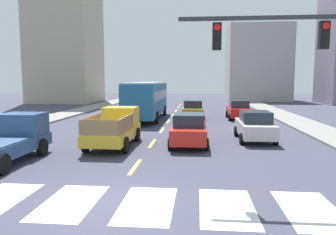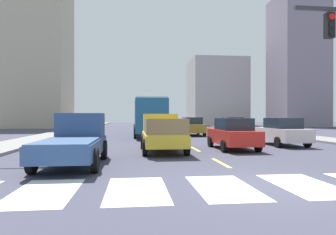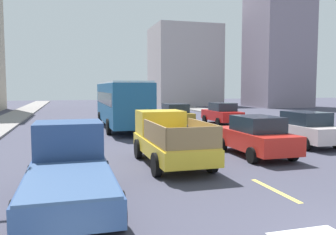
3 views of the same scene
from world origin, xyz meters
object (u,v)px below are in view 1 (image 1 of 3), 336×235
at_px(pickup_stakebed, 116,128).
at_px(sedan_near_left, 255,126).
at_px(sedan_mid, 239,110).
at_px(city_bus, 147,98).
at_px(pickup_dark, 9,140).
at_px(sedan_far, 189,129).
at_px(sedan_near_right, 193,110).

bearing_deg(pickup_stakebed, sedan_near_left, 15.82).
distance_m(sedan_near_left, sedan_mid, 10.66).
xyz_separation_m(city_bus, sedan_near_left, (7.84, -9.76, -1.09)).
distance_m(city_bus, sedan_near_left, 12.57).
xyz_separation_m(pickup_dark, sedan_far, (7.69, 4.16, -0.06)).
distance_m(pickup_stakebed, sedan_mid, 15.06).
bearing_deg(sedan_near_right, pickup_dark, -114.66).
bearing_deg(pickup_dark, sedan_far, 26.81).
height_order(pickup_stakebed, pickup_dark, same).
height_order(city_bus, sedan_near_left, city_bus).
bearing_deg(sedan_near_left, city_bus, 127.69).
relative_size(sedan_near_left, sedan_mid, 1.00).
bearing_deg(sedan_mid, sedan_near_right, -174.07).
xyz_separation_m(pickup_stakebed, sedan_near_left, (7.73, 2.05, -0.08)).
xyz_separation_m(pickup_stakebed, city_bus, (-0.11, 11.81, 1.02)).
bearing_deg(pickup_stakebed, sedan_mid, 58.49).
distance_m(sedan_near_right, sedan_far, 11.99).
height_order(pickup_dark, city_bus, city_bus).
distance_m(pickup_stakebed, city_bus, 11.86).
relative_size(city_bus, sedan_near_left, 2.45).
relative_size(pickup_stakebed, sedan_far, 1.18).
height_order(pickup_stakebed, sedan_near_right, pickup_stakebed).
height_order(sedan_near_left, sedan_near_right, same).
bearing_deg(pickup_dark, sedan_near_left, 25.87).
bearing_deg(sedan_near_left, sedan_near_right, 108.99).
relative_size(pickup_dark, sedan_mid, 1.18).
bearing_deg(sedan_far, sedan_near_left, 27.74).
xyz_separation_m(pickup_stakebed, pickup_dark, (-3.73, -3.90, -0.02)).
bearing_deg(sedan_mid, sedan_far, -108.85).
distance_m(pickup_dark, sedan_near_left, 12.91).
bearing_deg(city_bus, sedan_near_left, -52.91).
distance_m(sedan_mid, sedan_near_right, 4.11).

